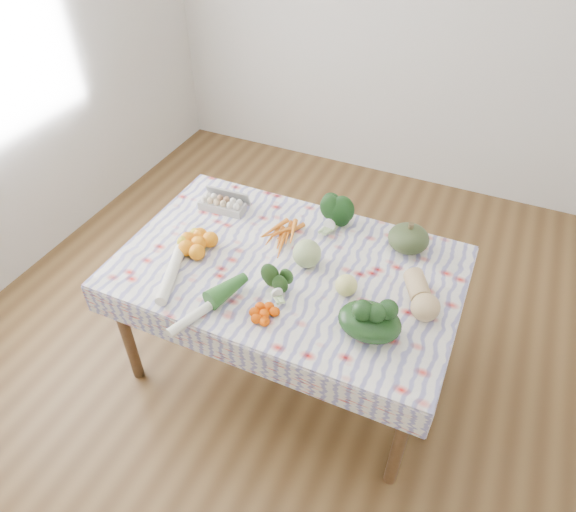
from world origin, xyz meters
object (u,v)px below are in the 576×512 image
Objects in this scene: dining_table at (288,277)px; cabbage at (307,254)px; egg_carton at (222,205)px; kabocha_squash at (409,238)px; butternut_squash at (421,294)px; grapefruit at (346,285)px.

cabbage is (0.08, 0.04, 0.15)m from dining_table.
egg_carton is 1.03m from kabocha_squash.
kabocha_squash is at bearing 37.45° from cabbage.
cabbage is at bearing 148.99° from butternut_squash.
dining_table is 0.63m from kabocha_squash.
butternut_squash reaches higher than dining_table.
cabbage reaches higher than kabocha_squash.
grapefruit is (0.84, -0.33, 0.02)m from egg_carton.
dining_table is 0.60m from egg_carton.
egg_carton is 0.64m from cabbage.
dining_table is 5.80× the size of butternut_squash.
grapefruit reaches higher than dining_table.
dining_table is at bearing 153.11° from butternut_squash.
dining_table is 11.42× the size of cabbage.
cabbage reaches higher than grapefruit.
egg_carton is 1.84× the size of cabbage.
grapefruit is at bearing -24.37° from cabbage.
butternut_squash is 2.68× the size of grapefruit.
grapefruit is (0.24, -0.11, -0.02)m from cabbage.
cabbage is at bearing 155.63° from grapefruit.
grapefruit is at bearing 165.23° from butternut_squash.
dining_table is 7.79× the size of kabocha_squash.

